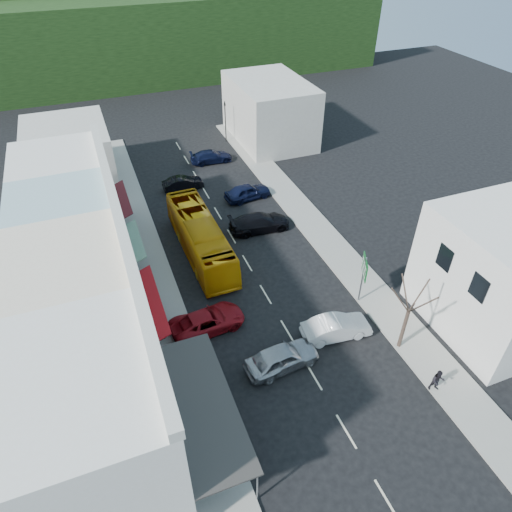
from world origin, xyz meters
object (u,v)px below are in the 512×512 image
(car_red, at_px, (207,321))
(pedestrian_right, at_px, (438,380))
(direction_sign, at_px, (362,280))
(traffic_signal, at_px, (225,122))
(car_white, at_px, (336,328))
(street_tree, at_px, (408,312))
(pedestrian_left, at_px, (163,327))
(bus, at_px, (200,238))
(car_silver, at_px, (282,359))

(car_red, relative_size, pedestrian_right, 2.71)
(direction_sign, xyz_separation_m, traffic_signal, (-0.30, 30.29, 0.41))
(car_white, xyz_separation_m, pedestrian_right, (3.43, -6.05, 0.30))
(pedestrian_right, xyz_separation_m, street_tree, (0.00, 3.66, 2.28))
(pedestrian_left, relative_size, street_tree, 0.26)
(pedestrian_left, xyz_separation_m, traffic_signal, (13.80, 28.63, 1.46))
(car_white, height_order, car_red, same)
(car_white, xyz_separation_m, pedestrian_left, (-10.87, 4.02, 0.30))
(pedestrian_right, height_order, direction_sign, direction_sign)
(bus, distance_m, direction_sign, 13.46)
(traffic_signal, bearing_deg, pedestrian_left, 52.04)
(car_white, relative_size, street_tree, 0.67)
(car_silver, distance_m, car_red, 5.91)
(car_red, bearing_deg, traffic_signal, -26.38)
(pedestrian_left, bearing_deg, direction_sign, -77.57)
(bus, relative_size, car_silver, 2.64)
(traffic_signal, bearing_deg, car_white, 72.65)
(car_red, relative_size, direction_sign, 1.12)
(car_silver, height_order, car_white, same)
(car_white, distance_m, traffic_signal, 32.83)
(car_silver, distance_m, pedestrian_left, 8.19)
(car_silver, distance_m, pedestrian_right, 9.33)
(bus, height_order, street_tree, street_tree)
(pedestrian_left, relative_size, pedestrian_right, 1.00)
(traffic_signal, bearing_deg, street_tree, 78.59)
(pedestrian_right, bearing_deg, car_red, 158.55)
(car_silver, xyz_separation_m, street_tree, (7.86, -1.37, 2.58))
(pedestrian_right, relative_size, direction_sign, 0.42)
(car_red, xyz_separation_m, pedestrian_right, (11.30, -9.82, 0.30))
(pedestrian_right, height_order, street_tree, street_tree)
(bus, distance_m, traffic_signal, 22.33)
(bus, height_order, direction_sign, direction_sign)
(bus, bearing_deg, pedestrian_right, -63.89)
(car_red, distance_m, street_tree, 13.13)
(car_silver, bearing_deg, direction_sign, -71.99)
(car_white, bearing_deg, car_red, 69.96)
(street_tree, bearing_deg, pedestrian_left, 155.84)
(direction_sign, bearing_deg, car_red, -163.20)
(car_white, xyz_separation_m, traffic_signal, (2.93, 32.65, 1.76))
(car_silver, relative_size, direction_sign, 1.07)
(street_tree, bearing_deg, car_silver, 170.13)
(street_tree, bearing_deg, pedestrian_right, -90.00)
(car_silver, distance_m, direction_sign, 8.48)
(pedestrian_right, distance_m, street_tree, 4.31)
(bus, height_order, car_white, bus)
(car_red, xyz_separation_m, pedestrian_left, (-3.00, 0.25, 0.30))
(traffic_signal, bearing_deg, pedestrian_right, 78.51)
(pedestrian_right, distance_m, traffic_signal, 38.73)
(street_tree, bearing_deg, bus, 122.79)
(car_white, relative_size, traffic_signal, 0.90)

